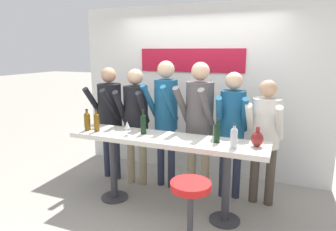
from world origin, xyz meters
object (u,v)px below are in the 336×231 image
(wine_bottle_0, at_px, (87,120))
(wine_bottle_4, at_px, (97,121))
(person_center_right, at_px, (232,121))
(person_center, at_px, (199,115))
(decorative_vase, at_px, (257,139))
(person_far_left, at_px, (110,111))
(person_left, at_px, (136,114))
(wine_bottle_2, at_px, (217,132))
(person_right, at_px, (265,129))
(wine_bottle_3, at_px, (143,123))
(bar_stool, at_px, (190,206))
(tasting_table, at_px, (166,149))
(wine_glass_0, at_px, (127,125))
(person_center_left, at_px, (166,110))
(wine_bottle_1, at_px, (234,137))

(wine_bottle_0, distance_m, wine_bottle_4, 0.15)
(person_center_right, height_order, wine_bottle_4, person_center_right)
(wine_bottle_4, bearing_deg, person_center, 27.76)
(person_center_right, height_order, decorative_vase, person_center_right)
(person_far_left, height_order, decorative_vase, person_far_left)
(person_left, xyz_separation_m, wine_bottle_2, (1.30, -0.51, 0.00))
(person_right, distance_m, wine_bottle_4, 2.13)
(wine_bottle_3, distance_m, decorative_vase, 1.36)
(bar_stool, relative_size, wine_bottle_2, 2.68)
(tasting_table, distance_m, wine_glass_0, 0.55)
(person_far_left, relative_size, wine_bottle_4, 6.04)
(tasting_table, relative_size, person_center, 1.33)
(wine_bottle_3, relative_size, wine_bottle_4, 1.08)
(bar_stool, bearing_deg, wine_bottle_4, 157.92)
(person_right, xyz_separation_m, wine_bottle_2, (-0.48, -0.58, 0.07))
(person_center_left, bearing_deg, person_left, -162.35)
(wine_bottle_1, bearing_deg, person_center_left, 146.80)
(person_far_left, bearing_deg, wine_bottle_0, -72.85)
(wine_bottle_2, height_order, wine_bottle_3, wine_bottle_3)
(wine_bottle_3, height_order, decorative_vase, wine_bottle_3)
(person_left, relative_size, decorative_vase, 7.76)
(person_left, bearing_deg, person_center, -6.11)
(decorative_vase, bearing_deg, wine_bottle_0, -176.88)
(wine_bottle_4, bearing_deg, wine_glass_0, -2.28)
(bar_stool, bearing_deg, person_right, 66.26)
(wine_bottle_0, bearing_deg, wine_bottle_1, -0.71)
(wine_bottle_1, bearing_deg, wine_bottle_4, 179.33)
(person_center, xyz_separation_m, wine_bottle_0, (-1.33, -0.62, -0.06))
(person_center_left, bearing_deg, wine_bottle_1, -24.82)
(person_center_left, xyz_separation_m, wine_bottle_4, (-0.67, -0.68, -0.08))
(tasting_table, distance_m, person_left, 0.91)
(person_far_left, xyz_separation_m, wine_bottle_1, (1.98, -0.68, -0.00))
(person_right, xyz_separation_m, wine_glass_0, (-1.56, -0.70, 0.07))
(tasting_table, bearing_deg, wine_glass_0, -167.92)
(decorative_vase, bearing_deg, wine_bottle_4, -176.56)
(person_left, height_order, person_right, person_left)
(wine_bottle_4, bearing_deg, person_right, 18.65)
(wine_bottle_0, bearing_deg, person_left, 57.58)
(bar_stool, distance_m, person_center, 1.40)
(tasting_table, height_order, person_center_right, person_center_right)
(wine_bottle_2, xyz_separation_m, decorative_vase, (0.44, 0.02, -0.04))
(bar_stool, bearing_deg, wine_bottle_3, 140.36)
(person_center_left, xyz_separation_m, wine_bottle_1, (1.07, -0.70, -0.09))
(person_left, height_order, wine_bottle_4, person_left)
(person_right, bearing_deg, wine_bottle_4, -157.79)
(tasting_table, relative_size, person_center_left, 1.32)
(person_far_left, relative_size, person_right, 1.06)
(person_center, relative_size, decorative_vase, 8.25)
(bar_stool, xyz_separation_m, person_center_right, (0.14, 1.28, 0.57))
(person_far_left, height_order, wine_bottle_3, person_far_left)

